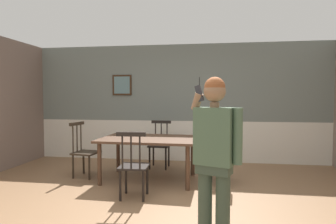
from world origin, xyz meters
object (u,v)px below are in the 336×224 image
at_px(chair_near_window, 133,166).
at_px(chair_opposite_corner, 160,144).
at_px(dining_table, 149,142).
at_px(person_figure, 215,150).
at_px(chair_at_table_head, 84,151).
at_px(chair_by_doorway, 219,155).

relative_size(chair_near_window, chair_opposite_corner, 1.01).
bearing_deg(dining_table, person_figure, -61.59).
distance_m(dining_table, person_figure, 2.33).
xyz_separation_m(dining_table, chair_at_table_head, (-1.21, 0.04, -0.19)).
bearing_deg(chair_near_window, chair_at_table_head, 138.27).
xyz_separation_m(dining_table, person_figure, (1.10, -2.03, 0.27)).
bearing_deg(chair_opposite_corner, person_figure, 112.00).
distance_m(chair_by_doorway, person_figure, 2.05).
bearing_deg(chair_at_table_head, dining_table, 96.17).
xyz_separation_m(chair_near_window, person_figure, (1.13, -1.11, 0.46)).
xyz_separation_m(chair_by_doorway, chair_opposite_corner, (-1.18, 0.96, -0.00)).
xyz_separation_m(chair_near_window, chair_opposite_corner, (0.05, 1.85, 0.00)).
relative_size(dining_table, chair_opposite_corner, 1.75).
xyz_separation_m(chair_near_window, chair_by_doorway, (1.24, 0.89, 0.01)).
xyz_separation_m(chair_near_window, chair_at_table_head, (-1.19, 0.97, -0.00)).
bearing_deg(chair_by_doorway, chair_near_window, 130.41).
bearing_deg(chair_opposite_corner, chair_by_doorway, 142.96).
bearing_deg(dining_table, chair_by_doorway, -1.79).
bearing_deg(chair_by_doorway, person_figure, -178.47).
bearing_deg(chair_by_doorway, dining_table, 92.95).
relative_size(chair_near_window, person_figure, 0.59).
bearing_deg(person_figure, chair_at_table_head, -21.86).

